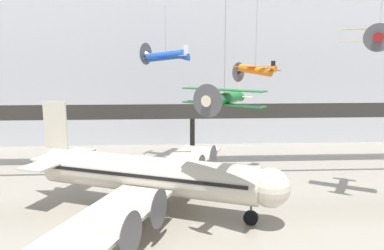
{
  "coord_description": "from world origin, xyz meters",
  "views": [
    {
      "loc": [
        -2.97,
        -22.55,
        14.53
      ],
      "look_at": [
        -1.18,
        9.34,
        8.87
      ],
      "focal_mm": 35.0,
      "sensor_mm": 36.0,
      "label": 1
    }
  ],
  "objects_px": {
    "airliner_silver_main": "(147,175)",
    "suspended_plane_orange_highwing": "(255,70)",
    "suspended_plane_blue_trainer": "(166,56)",
    "suspended_plane_cream_biplane": "(379,36)",
    "suspended_plane_green_biplane": "(224,98)"
  },
  "relations": [
    {
      "from": "suspended_plane_orange_highwing",
      "to": "suspended_plane_blue_trainer",
      "type": "bearing_deg",
      "value": 12.28
    },
    {
      "from": "suspended_plane_blue_trainer",
      "to": "suspended_plane_orange_highwing",
      "type": "xyz_separation_m",
      "value": [
        10.67,
        -7.81,
        -1.64
      ]
    },
    {
      "from": "suspended_plane_blue_trainer",
      "to": "suspended_plane_green_biplane",
      "type": "distance_m",
      "value": 24.07
    },
    {
      "from": "suspended_plane_orange_highwing",
      "to": "suspended_plane_cream_biplane",
      "type": "bearing_deg",
      "value": -171.42
    },
    {
      "from": "suspended_plane_green_biplane",
      "to": "airliner_silver_main",
      "type": "bearing_deg",
      "value": -95.83
    },
    {
      "from": "airliner_silver_main",
      "to": "suspended_plane_green_biplane",
      "type": "height_order",
      "value": "suspended_plane_green_biplane"
    },
    {
      "from": "airliner_silver_main",
      "to": "suspended_plane_orange_highwing",
      "type": "xyz_separation_m",
      "value": [
        12.39,
        9.6,
        9.7
      ]
    },
    {
      "from": "suspended_plane_orange_highwing",
      "to": "suspended_plane_cream_biplane",
      "type": "xyz_separation_m",
      "value": [
        10.06,
        -8.4,
        3.39
      ]
    },
    {
      "from": "airliner_silver_main",
      "to": "suspended_plane_green_biplane",
      "type": "distance_m",
      "value": 11.85
    },
    {
      "from": "suspended_plane_green_biplane",
      "to": "suspended_plane_cream_biplane",
      "type": "relative_size",
      "value": 1.62
    },
    {
      "from": "suspended_plane_blue_trainer",
      "to": "suspended_plane_cream_biplane",
      "type": "relative_size",
      "value": 1.21
    },
    {
      "from": "suspended_plane_blue_trainer",
      "to": "suspended_plane_cream_biplane",
      "type": "bearing_deg",
      "value": 171.42
    },
    {
      "from": "suspended_plane_blue_trainer",
      "to": "suspended_plane_orange_highwing",
      "type": "bearing_deg",
      "value": 173.27
    },
    {
      "from": "airliner_silver_main",
      "to": "suspended_plane_cream_biplane",
      "type": "bearing_deg",
      "value": 25.02
    },
    {
      "from": "airliner_silver_main",
      "to": "suspended_plane_orange_highwing",
      "type": "relative_size",
      "value": 3.17
    }
  ]
}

